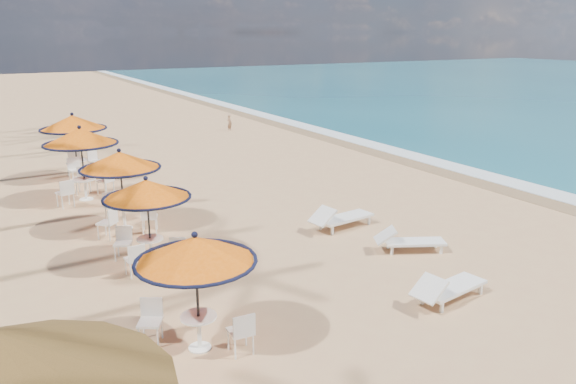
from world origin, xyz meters
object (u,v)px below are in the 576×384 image
object	(u,v)px
station_4	(74,130)
lounger_far	(340,217)
station_3	(81,146)
lounger_mid	(407,240)
station_0	(195,261)
station_1	(146,200)
lounger_near	(447,288)
station_2	(120,171)

from	to	relation	value
station_4	lounger_far	world-z (taller)	station_4
station_3	lounger_mid	bearing A→B (deg)	-54.68
station_0	station_3	size ratio (longest dim) A/B	0.88
station_3	station_4	size ratio (longest dim) A/B	0.99
lounger_far	station_1	bearing A→B (deg)	170.39
station_4	lounger_near	world-z (taller)	station_4
station_2	station_0	bearing A→B (deg)	-93.33
station_2	lounger_mid	world-z (taller)	station_2
station_4	station_2	bearing A→B (deg)	-89.00
station_2	station_4	size ratio (longest dim) A/B	0.92
station_1	station_2	size ratio (longest dim) A/B	0.93
station_0	station_1	xyz separation A→B (m)	(0.35, 4.36, -0.09)
lounger_mid	lounger_far	distance (m)	2.43
station_1	station_2	distance (m)	2.93
lounger_near	station_4	bearing A→B (deg)	99.76
station_1	lounger_near	world-z (taller)	station_1
lounger_far	station_3	bearing A→B (deg)	123.48
station_2	station_3	world-z (taller)	station_3
station_1	lounger_near	xyz separation A→B (m)	(4.98, -5.22, -1.32)
station_1	lounger_far	distance (m)	5.78
station_0	station_1	size ratio (longest dim) A/B	1.01
station_0	station_1	bearing A→B (deg)	85.40
station_1	station_3	size ratio (longest dim) A/B	0.87
lounger_mid	lounger_near	bearing A→B (deg)	-87.91
lounger_mid	station_0	bearing A→B (deg)	-138.21
station_0	station_3	distance (m)	11.02
lounger_near	lounger_mid	distance (m)	2.91
station_4	lounger_far	size ratio (longest dim) A/B	1.22
station_2	lounger_near	world-z (taller)	station_2
station_4	lounger_mid	xyz separation A→B (m)	(6.22, -12.43, -1.62)
station_0	station_2	world-z (taller)	station_2
station_2	station_3	bearing A→B (deg)	96.60
station_0	station_2	xyz separation A→B (m)	(0.42, 7.28, 0.03)
station_3	station_4	distance (m)	3.22
station_4	station_1	bearing A→B (deg)	-89.73
station_0	lounger_near	size ratio (longest dim) A/B	1.12
station_3	lounger_near	xyz separation A→B (m)	(5.33, -11.87, -1.58)
station_0	station_4	size ratio (longest dim) A/B	0.87
lounger_near	lounger_mid	size ratio (longest dim) A/B	1.06
station_0	lounger_mid	size ratio (longest dim) A/B	1.19
station_4	station_0	bearing A→B (deg)	-91.22
station_1	lounger_mid	size ratio (longest dim) A/B	1.18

